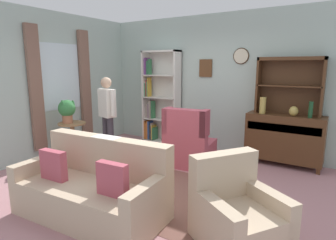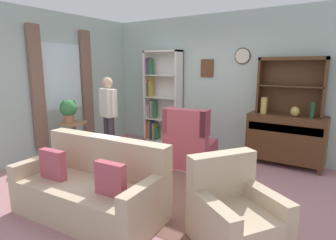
% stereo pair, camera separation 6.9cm
% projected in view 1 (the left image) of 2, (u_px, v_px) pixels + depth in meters
% --- Properties ---
extents(ground_plane, '(5.40, 4.60, 0.02)m').
position_uv_depth(ground_plane, '(156.00, 182.00, 4.38)').
color(ground_plane, '#B27A7F').
extents(wall_back, '(5.00, 0.09, 2.80)m').
position_uv_depth(wall_back, '(214.00, 83.00, 5.87)').
color(wall_back, '#ADC1B7').
rests_on(wall_back, ground_plane).
extents(wall_left, '(0.16, 4.20, 2.80)m').
position_uv_depth(wall_left, '(50.00, 85.00, 5.47)').
color(wall_left, '#ADC1B7').
rests_on(wall_left, ground_plane).
extents(area_rug, '(2.40, 1.72, 0.01)m').
position_uv_depth(area_rug, '(155.00, 191.00, 4.03)').
color(area_rug, brown).
rests_on(area_rug, ground_plane).
extents(bookshelf, '(0.90, 0.30, 2.10)m').
position_uv_depth(bookshelf, '(159.00, 101.00, 6.48)').
color(bookshelf, silver).
rests_on(bookshelf, ground_plane).
extents(sideboard, '(1.30, 0.45, 0.92)m').
position_uv_depth(sideboard, '(284.00, 137.00, 5.03)').
color(sideboard, '#4C2D19').
rests_on(sideboard, ground_plane).
extents(sideboard_hutch, '(1.10, 0.26, 1.00)m').
position_uv_depth(sideboard_hutch, '(290.00, 78.00, 4.92)').
color(sideboard_hutch, '#4C2D19').
rests_on(sideboard_hutch, sideboard).
extents(vase_tall, '(0.11, 0.11, 0.30)m').
position_uv_depth(vase_tall, '(263.00, 105.00, 5.06)').
color(vase_tall, tan).
rests_on(vase_tall, sideboard).
extents(vase_round, '(0.15, 0.15, 0.17)m').
position_uv_depth(vase_round, '(294.00, 111.00, 4.81)').
color(vase_round, tan).
rests_on(vase_round, sideboard).
extents(bottle_wine, '(0.07, 0.07, 0.27)m').
position_uv_depth(bottle_wine, '(311.00, 110.00, 4.64)').
color(bottle_wine, '#194223').
rests_on(bottle_wine, sideboard).
extents(couch_floral, '(1.86, 0.98, 0.90)m').
position_uv_depth(couch_floral, '(93.00, 190.00, 3.36)').
color(couch_floral, '#C6AD8E').
rests_on(couch_floral, ground_plane).
extents(armchair_floral, '(1.07, 1.06, 0.88)m').
position_uv_depth(armchair_floral, '(237.00, 216.00, 2.81)').
color(armchair_floral, '#C6AD8E').
rests_on(armchair_floral, ground_plane).
extents(wingback_chair, '(0.88, 0.90, 1.05)m').
position_uv_depth(wingback_chair, '(189.00, 144.00, 5.03)').
color(wingback_chair, '#B74C5B').
rests_on(wingback_chair, ground_plane).
extents(plant_stand, '(0.52, 0.52, 0.69)m').
position_uv_depth(plant_stand, '(73.00, 136.00, 5.45)').
color(plant_stand, '#997047').
rests_on(plant_stand, ground_plane).
extents(potted_plant_large, '(0.32, 0.32, 0.44)m').
position_uv_depth(potted_plant_large, '(67.00, 109.00, 5.32)').
color(potted_plant_large, '#AD6B4C').
rests_on(potted_plant_large, plant_stand).
extents(potted_plant_small, '(0.21, 0.21, 0.29)m').
position_uv_depth(potted_plant_small, '(81.00, 155.00, 5.14)').
color(potted_plant_small, '#AD6B4C').
rests_on(potted_plant_small, ground_plane).
extents(person_reading, '(0.52, 0.29, 1.56)m').
position_uv_depth(person_reading, '(107.00, 112.00, 5.30)').
color(person_reading, '#38333D').
rests_on(person_reading, ground_plane).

